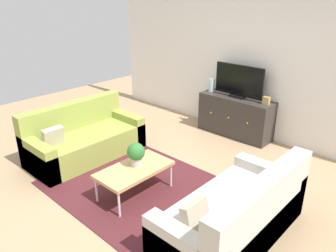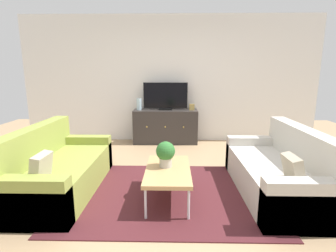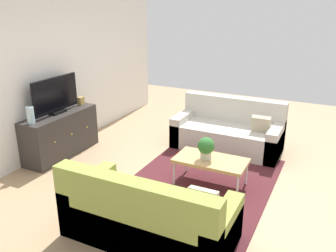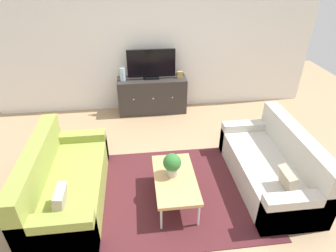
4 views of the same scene
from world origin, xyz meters
name	(u,v)px [view 4 (image 4 of 4)]	position (x,y,z in m)	size (l,w,h in m)	color
ground_plane	(171,185)	(0.00, 0.00, 0.00)	(10.00, 10.00, 0.00)	tan
wall_back	(155,43)	(0.00, 2.55, 1.35)	(6.40, 0.12, 2.70)	white
area_rug	(172,192)	(0.00, -0.15, 0.01)	(2.50, 1.90, 0.01)	#4C1E23
couch_left_side	(62,184)	(-1.44, -0.10, 0.28)	(0.86, 1.79, 0.84)	olive
couch_right_side	(274,167)	(1.44, -0.10, 0.28)	(0.86, 1.79, 0.84)	beige
coffee_table	(175,179)	(0.01, -0.28, 0.36)	(0.53, 0.97, 0.39)	tan
potted_plant	(172,164)	(-0.02, -0.22, 0.56)	(0.23, 0.23, 0.31)	#B7B2A8
tv_console	(152,95)	(-0.10, 2.27, 0.36)	(1.36, 0.47, 0.72)	#332D2B
flat_screen_tv	(151,64)	(-0.10, 2.29, 1.01)	(0.93, 0.16, 0.58)	black
glass_vase	(123,74)	(-0.66, 2.27, 0.84)	(0.11, 0.11, 0.25)	silver
mantel_clock	(180,75)	(0.47, 2.27, 0.78)	(0.11, 0.07, 0.13)	tan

